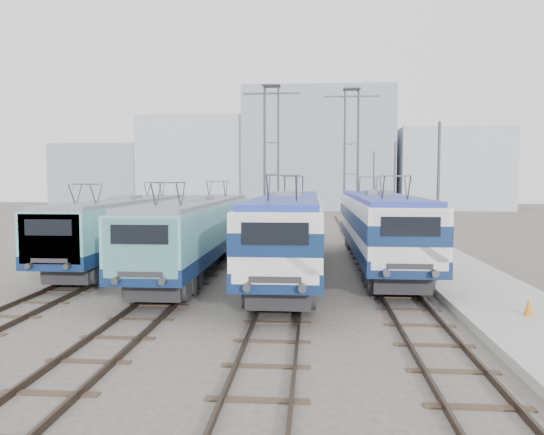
{
  "coord_description": "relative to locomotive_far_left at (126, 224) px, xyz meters",
  "views": [
    {
      "loc": [
        3.4,
        -20.66,
        4.62
      ],
      "look_at": [
        1.23,
        7.0,
        2.59
      ],
      "focal_mm": 35.0,
      "sensor_mm": 36.0,
      "label": 1
    }
  ],
  "objects": [
    {
      "name": "mast_front",
      "position": [
        15.35,
        -5.22,
        1.35
      ],
      "size": [
        0.12,
        0.12,
        7.0
      ],
      "primitive_type": "cylinder",
      "color": "#3F4247",
      "rests_on": "ground"
    },
    {
      "name": "catenary_tower_east",
      "position": [
        13.25,
        16.78,
        4.49
      ],
      "size": [
        4.5,
        1.2,
        12.0
      ],
      "color": "#3F4247",
      "rests_on": "ground"
    },
    {
      "name": "locomotive_far_right",
      "position": [
        13.5,
        -0.19,
        0.23
      ],
      "size": [
        2.95,
        18.66,
        3.51
      ],
      "color": "#0F224C",
      "rests_on": "ground"
    },
    {
      "name": "building_far_west",
      "position": [
        -23.25,
        54.78,
        2.85
      ],
      "size": [
        14.0,
        10.0,
        10.0
      ],
      "primitive_type": "cube",
      "color": "#8591A2",
      "rests_on": "ground"
    },
    {
      "name": "mast_mid",
      "position": [
        15.35,
        6.78,
        1.35
      ],
      "size": [
        0.12,
        0.12,
        7.0
      ],
      "primitive_type": "cylinder",
      "color": "#3F4247",
      "rests_on": "ground"
    },
    {
      "name": "building_east",
      "position": [
        30.75,
        54.78,
        3.85
      ],
      "size": [
        16.0,
        12.0,
        12.0
      ],
      "primitive_type": "cube",
      "color": "#A5AFB8",
      "rests_on": "ground"
    },
    {
      "name": "safety_cone",
      "position": [
        16.97,
        -10.79,
        -1.57
      ],
      "size": [
        0.31,
        0.31,
        0.56
      ],
      "primitive_type": "cone",
      "color": "orange",
      "rests_on": "platform"
    },
    {
      "name": "ground",
      "position": [
        6.75,
        -7.22,
        -2.15
      ],
      "size": [
        160.0,
        160.0,
        0.0
      ],
      "primitive_type": "plane",
      "color": "#514C47"
    },
    {
      "name": "building_center",
      "position": [
        10.75,
        54.78,
        6.85
      ],
      "size": [
        22.0,
        14.0,
        18.0
      ],
      "primitive_type": "cube",
      "color": "#8591A2",
      "rests_on": "ground"
    },
    {
      "name": "mast_rear",
      "position": [
        15.35,
        18.78,
        1.35
      ],
      "size": [
        0.12,
        0.12,
        7.0
      ],
      "primitive_type": "cylinder",
      "color": "#3F4247",
      "rests_on": "ground"
    },
    {
      "name": "locomotive_center_left",
      "position": [
        4.5,
        -2.56,
        0.04
      ],
      "size": [
        2.78,
        17.56,
        3.3
      ],
      "color": "#0F224C",
      "rests_on": "ground"
    },
    {
      "name": "building_west",
      "position": [
        -7.25,
        54.78,
        4.85
      ],
      "size": [
        18.0,
        12.0,
        14.0
      ],
      "primitive_type": "cube",
      "color": "#A5AFB8",
      "rests_on": "ground"
    },
    {
      "name": "catenary_tower_west",
      "position": [
        6.75,
        14.78,
        4.49
      ],
      "size": [
        4.5,
        1.2,
        12.0
      ],
      "color": "#3F4247",
      "rests_on": "ground"
    },
    {
      "name": "locomotive_far_left",
      "position": [
        0.0,
        0.0,
        0.0
      ],
      "size": [
        2.72,
        17.18,
        3.23
      ],
      "color": "#0F224C",
      "rests_on": "ground"
    },
    {
      "name": "locomotive_center_right",
      "position": [
        9.0,
        -2.97,
        0.23
      ],
      "size": [
        2.95,
        18.69,
        3.51
      ],
      "color": "#0F224C",
      "rests_on": "ground"
    },
    {
      "name": "platform",
      "position": [
        16.95,
        0.78,
        -2.0
      ],
      "size": [
        4.0,
        70.0,
        0.3
      ],
      "primitive_type": "cube",
      "color": "#9E9E99",
      "rests_on": "ground"
    }
  ]
}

